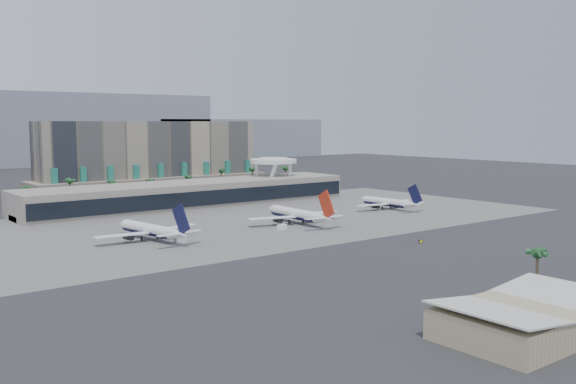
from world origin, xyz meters
TOP-DOWN VIEW (x-y plane):
  - ground at (0.00, 0.00)m, footprint 900.00×900.00m
  - apron_pad at (0.00, 55.00)m, footprint 260.00×130.00m
  - mountain_ridge at (27.88, 470.00)m, footprint 680.00×60.00m
  - hotel at (10.00, 174.41)m, footprint 140.00×30.00m
  - terminal at (0.00, 109.84)m, footprint 170.00×32.50m
  - saucer_structure at (55.00, 116.00)m, footprint 26.00×26.00m
  - palm_row at (7.00, 145.00)m, footprint 157.80×2.80m
  - hangar_left at (-45.00, -102.00)m, footprint 36.65×22.60m
  - airliner_left at (-57.89, 36.50)m, footprint 41.10×42.58m
  - airliner_centre at (6.10, 33.66)m, footprint 43.92×45.26m
  - airliner_right at (68.10, 41.73)m, footprint 37.30×38.46m
  - service_vehicle_a at (-51.62, 26.62)m, footprint 4.37×2.46m
  - service_vehicle_b at (-7.70, 25.96)m, footprint 4.02×2.78m
  - taxiway_sign at (13.03, -25.64)m, footprint 2.25×0.55m
  - near_palm_a at (-17.90, -87.46)m, footprint 6.00×6.00m

SIDE VIEW (x-z plane):
  - ground at x=0.00m, z-range 0.00..0.00m
  - apron_pad at x=0.00m, z-range 0.00..0.06m
  - taxiway_sign at x=13.03m, z-range 0.00..1.01m
  - service_vehicle_b at x=-7.70m, z-range 0.00..1.89m
  - service_vehicle_a at x=-51.62m, z-range 0.00..2.05m
  - hangar_left at x=-45.00m, z-range -0.58..6.98m
  - airliner_right at x=68.10m, z-range -3.29..9.98m
  - airliner_left at x=-57.89m, z-range -3.66..11.10m
  - airliner_centre at x=6.10m, z-range -3.87..11.75m
  - terminal at x=0.00m, z-range -0.73..13.77m
  - near_palm_a at x=-17.90m, z-range 3.10..14.97m
  - palm_row at x=7.00m, z-range 3.95..17.05m
  - hotel at x=10.00m, z-range -4.19..37.81m
  - saucer_structure at x=55.00m, z-range 7.51..29.40m
  - mountain_ridge at x=27.88m, z-range -5.11..64.89m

